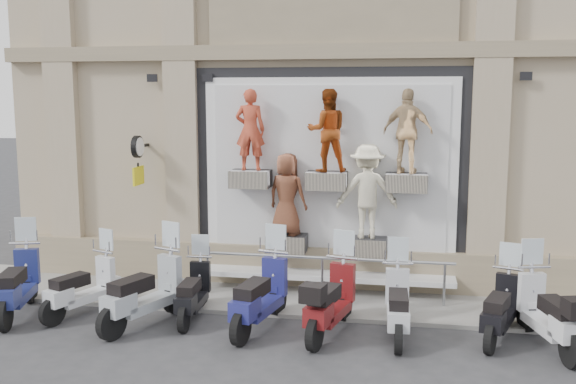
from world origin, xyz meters
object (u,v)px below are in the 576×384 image
scooter_f (331,287)px  scooter_d (193,281)px  scooter_i (549,299)px  scooter_h (501,295)px  scooter_c (144,278)px  clock_sign_bracket (138,154)px  scooter_e (260,281)px  scooter_a (16,271)px  guard_rail (322,280)px  scooter_b (82,275)px  scooter_g (398,292)px

scooter_f → scooter_d: bearing=-174.1°
scooter_i → scooter_h: bearing=146.6°
scooter_c → scooter_h: scooter_c is taller
scooter_c → scooter_d: scooter_c is taller
clock_sign_bracket → scooter_e: clock_sign_bracket is taller
scooter_h → scooter_i: bearing=0.9°
scooter_e → scooter_h: (3.98, 0.24, -0.10)m
scooter_a → scooter_h: 8.49m
clock_sign_bracket → scooter_c: size_ratio=0.48×
guard_rail → scooter_d: 2.54m
clock_sign_bracket → scooter_e: size_ratio=0.48×
scooter_a → scooter_b: scooter_a is taller
scooter_a → scooter_d: (3.20, 0.40, -0.14)m
scooter_b → scooter_c: scooter_c is taller
clock_sign_bracket → scooter_a: bearing=-123.6°
clock_sign_bracket → scooter_i: bearing=-14.9°
clock_sign_bracket → scooter_d: clock_sign_bracket is taller
scooter_b → scooter_h: 7.34m
scooter_e → clock_sign_bracket: bearing=157.3°
scooter_b → scooter_h: size_ratio=0.99×
guard_rail → scooter_h: (3.12, -1.35, 0.29)m
scooter_c → scooter_i: 6.69m
scooter_d → scooter_f: scooter_f is taller
scooter_c → scooter_h: (5.99, 0.43, -0.11)m
guard_rail → scooter_f: bearing=-77.7°
guard_rail → clock_sign_bracket: clock_sign_bracket is taller
scooter_a → scooter_i: (9.17, 0.14, -0.03)m
scooter_b → scooter_e: scooter_e is taller
scooter_i → scooter_d: bearing=162.4°
scooter_i → scooter_c: bearing=166.7°
scooter_e → scooter_h: size_ratio=1.13×
scooter_f → scooter_g: size_ratio=1.07×
scooter_b → scooter_e: bearing=19.1°
scooter_d → scooter_e: 1.33m
scooter_a → scooter_b: size_ratio=1.13×
scooter_g → scooter_h: (1.66, 0.18, -0.03)m
scooter_a → scooter_e: 4.50m
scooter_a → scooter_g: (6.82, 0.19, -0.07)m
scooter_a → scooter_f: size_ratio=1.02×
scooter_b → scooter_i: scooter_i is taller
scooter_f → scooter_g: 1.11m
clock_sign_bracket → scooter_f: (4.25, -2.10, -1.97)m
scooter_b → scooter_g: bearing=20.6°
clock_sign_bracket → scooter_f: 5.13m
scooter_c → scooter_g: size_ratio=1.11×
clock_sign_bracket → scooter_h: (7.02, -1.82, -2.04)m
scooter_c → scooter_i: size_ratio=1.06×
scooter_e → guard_rail: bearing=73.0°
scooter_b → scooter_a: bearing=-145.8°
scooter_f → scooter_g: scooter_f is taller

